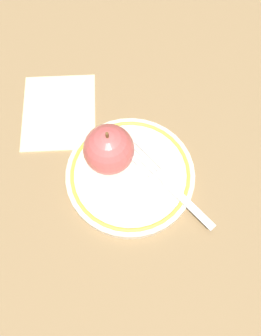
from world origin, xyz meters
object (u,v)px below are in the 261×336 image
apple_red_whole (109,150)px  fork (171,187)px  napkin_folded (59,111)px  plate (130,175)px

apple_red_whole → fork: (0.08, -0.08, -0.04)m
fork → napkin_folded: (-0.13, 0.21, -0.01)m
fork → plate: bearing=26.5°
plate → fork: fork is taller
fork → napkin_folded: fork is taller
apple_red_whole → napkin_folded: 0.15m
napkin_folded → fork: bearing=-58.4°
plate → napkin_folded: (-0.08, 0.16, -0.01)m
plate → apple_red_whole: size_ratio=2.35×
apple_red_whole → napkin_folded: apple_red_whole is taller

